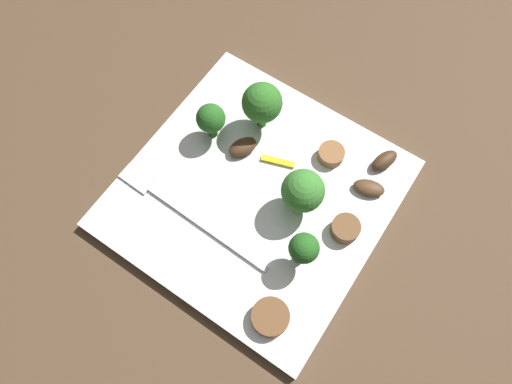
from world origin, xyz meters
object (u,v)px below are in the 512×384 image
Objects in this scene: broccoli_floret_1 at (303,191)px; sausage_slice_2 at (331,154)px; broccoli_floret_2 at (211,119)px; plate at (256,194)px; mushroom_1 at (369,188)px; broccoli_floret_0 at (304,249)px; sausage_slice_1 at (270,317)px; broccoli_floret_3 at (262,103)px; mushroom_0 at (243,147)px; sausage_slice_0 at (345,228)px; mushroom_2 at (385,160)px; pepper_strip_0 at (277,161)px; fork at (181,210)px.

sausage_slice_2 is (0.00, -0.06, -0.03)m from broccoli_floret_1.
plate is at bearing 158.06° from broccoli_floret_2.
mushroom_1 is at bearing 167.47° from sausage_slice_2.
mushroom_1 is (-0.09, -0.07, 0.01)m from plate.
broccoli_floret_0 is 1.07× the size of broccoli_floret_2.
sausage_slice_1 is at bearing 85.51° from mushroom_1.
sausage_slice_2 is at bearing -175.29° from broccoli_floret_3.
mushroom_0 is (-0.00, 0.04, -0.03)m from broccoli_floret_3.
sausage_slice_0 reaches higher than sausage_slice_2.
broccoli_floret_1 is at bearing 61.57° from mushroom_2.
mushroom_2 is (-0.05, -0.02, 0.00)m from sausage_slice_2.
plate is 0.09m from broccoli_floret_3.
sausage_slice_1 is 0.20m from mushroom_2.
broccoli_floret_1 reaches higher than sausage_slice_2.
mushroom_1 is at bearing -100.91° from broccoli_floret_0.
pepper_strip_0 is (0.07, -0.07, -0.03)m from broccoli_floret_0.
broccoli_floret_3 reaches higher than sausage_slice_0.
broccoli_floret_1 reaches higher than fork.
fork is 3.63× the size of broccoli_floret_0.
fork is 6.39× the size of sausage_slice_0.
pepper_strip_0 is (0.04, 0.04, -0.00)m from sausage_slice_2.
broccoli_floret_1 reaches higher than mushroom_1.
broccoli_floret_3 is 1.91× the size of mushroom_1.
sausage_slice_1 is (-0.13, 0.04, 0.00)m from fork.
sausage_slice_1 is 1.12× the size of mushroom_2.
sausage_slice_2 is 0.05m from mushroom_1.
broccoli_floret_2 is at bearing -72.46° from fork.
broccoli_floret_0 reaches higher than mushroom_2.
mushroom_0 is 1.02× the size of mushroom_2.
pepper_strip_0 is (0.05, -0.03, -0.03)m from broccoli_floret_1.
broccoli_floret_2 is (0.08, -0.03, 0.04)m from plate.
mushroom_0 is 0.90× the size of pepper_strip_0.
mushroom_2 is at bearing -130.02° from fork.
mushroom_2 is 0.11m from pepper_strip_0.
broccoli_floret_2 is 0.76× the size of broccoli_floret_3.
broccoli_floret_0 is 0.11m from pepper_strip_0.
sausage_slice_1 is 1.28× the size of sausage_slice_2.
fork is (0.05, 0.06, 0.01)m from plate.
fork is 0.13m from broccoli_floret_0.
broccoli_floret_3 is 0.14m from mushroom_2.
fork is at bearing 11.33° from broccoli_floret_0.
mushroom_0 reaches higher than sausage_slice_2.
fork is at bearing 49.20° from plate.
plate is at bearing 119.64° from broccoli_floret_3.
sausage_slice_1 is at bearing 132.74° from mushroom_0.
plate is 4.18× the size of broccoli_floret_3.
broccoli_floret_3 is 0.09m from sausage_slice_2.
broccoli_floret_3 is 0.15m from sausage_slice_0.
mushroom_1 is at bearing -165.89° from mushroom_0.
plate is 5.50× the size of broccoli_floret_2.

